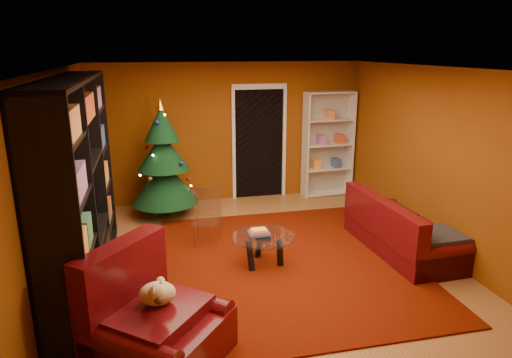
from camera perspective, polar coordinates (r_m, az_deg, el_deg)
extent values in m
cube|color=brown|center=(6.49, 0.81, -10.13)|extent=(5.00, 5.50, 0.05)
cube|color=silver|center=(5.82, 0.91, 13.97)|extent=(5.00, 5.50, 0.05)
cube|color=#7D3C0B|center=(8.68, -3.54, 5.82)|extent=(5.00, 0.05, 2.60)
cube|color=#7D3C0B|center=(5.96, -23.42, -0.23)|extent=(0.05, 5.50, 2.60)
cube|color=#7D3C0B|center=(7.05, 21.23, 2.35)|extent=(0.05, 5.50, 2.60)
cube|color=#551101|center=(6.35, 4.03, -10.42)|extent=(3.32, 3.87, 0.02)
cube|color=teal|center=(8.33, -12.02, -3.17)|extent=(0.35, 0.35, 0.29)
cube|color=maroon|center=(8.70, -8.35, -2.32)|extent=(0.30, 0.30, 0.24)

